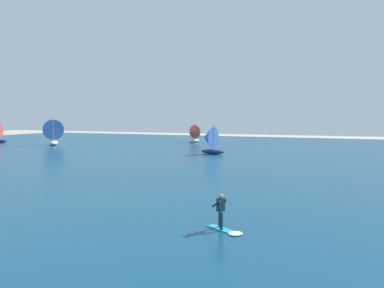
% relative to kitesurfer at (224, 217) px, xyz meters
% --- Properties ---
extents(ocean, '(160.00, 90.00, 0.10)m').
position_rel_kitesurfer_xyz_m(ocean, '(-3.41, 32.51, -0.65)').
color(ocean, navy).
rests_on(ocean, ground).
extents(kitesurfer, '(1.99, 1.42, 1.67)m').
position_rel_kitesurfer_xyz_m(kitesurfer, '(0.00, 0.00, 0.00)').
color(kitesurfer, '#26B2CC').
rests_on(kitesurfer, ocean).
extents(sailboat_trailing, '(3.71, 3.21, 4.22)m').
position_rel_kitesurfer_xyz_m(sailboat_trailing, '(-12.40, 32.12, 1.33)').
color(sailboat_trailing, navy).
rests_on(sailboat_trailing, ocean).
extents(sailboat_center_horizon, '(4.51, 4.64, 5.19)m').
position_rel_kitesurfer_xyz_m(sailboat_center_horizon, '(-44.42, 36.56, 1.78)').
color(sailboat_center_horizon, white).
rests_on(sailboat_center_horizon, ocean).
extents(sailboat_outermost, '(3.02, 3.45, 3.89)m').
position_rel_kitesurfer_xyz_m(sailboat_outermost, '(-23.29, 52.39, 1.18)').
color(sailboat_outermost, silver).
rests_on(sailboat_outermost, ocean).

